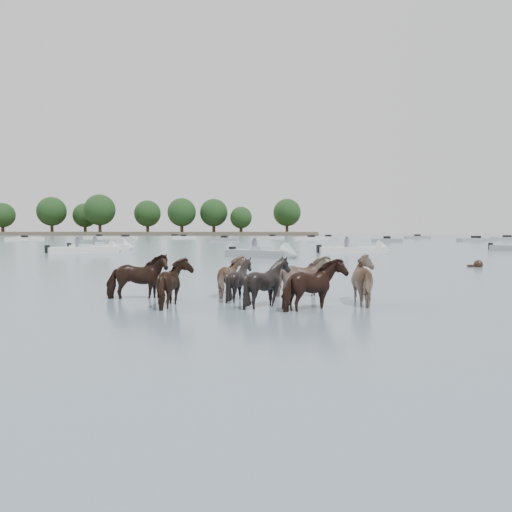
{
  "coord_description": "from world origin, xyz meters",
  "views": [
    {
      "loc": [
        -0.65,
        -10.64,
        1.82
      ],
      "look_at": [
        -1.32,
        3.1,
        1.1
      ],
      "focal_mm": 35.9,
      "sensor_mm": 36.0,
      "label": 1
    }
  ],
  "objects": [
    {
      "name": "ground",
      "position": [
        0.0,
        0.0,
        0.0
      ],
      "size": [
        400.0,
        400.0,
        0.0
      ],
      "primitive_type": "plane",
      "color": "#4C616D",
      "rests_on": "ground"
    },
    {
      "name": "shoreline",
      "position": [
        -70.0,
        150.0,
        0.5
      ],
      "size": [
        160.0,
        30.0,
        1.0
      ],
      "primitive_type": "cube",
      "color": "#4C4233",
      "rests_on": "ground"
    },
    {
      "name": "pony_herd",
      "position": [
        -1.26,
        2.06,
        0.49
      ],
      "size": [
        7.62,
        3.89,
        1.38
      ],
      "color": "black",
      "rests_on": "ground"
    },
    {
      "name": "swimming_pony",
      "position": [
        8.82,
        14.47,
        0.1
      ],
      "size": [
        0.72,
        0.44,
        0.44
      ],
      "color": "black",
      "rests_on": "ground"
    },
    {
      "name": "motorboat_a",
      "position": [
        -15.12,
        28.14,
        0.23
      ],
      "size": [
        5.58,
        4.26,
        1.92
      ],
      "rotation": [
        0.0,
        0.0,
        0.55
      ],
      "color": "silver",
      "rests_on": "ground"
    },
    {
      "name": "motorboat_b",
      "position": [
        -1.34,
        22.05,
        0.23
      ],
      "size": [
        5.21,
        4.23,
        1.92
      ],
      "rotation": [
        0.0,
        0.0,
        -0.59
      ],
      "color": "gray",
      "rests_on": "ground"
    },
    {
      "name": "motorboat_c",
      "position": [
        5.51,
        28.61,
        0.23
      ],
      "size": [
        5.82,
        2.37,
        1.92
      ],
      "rotation": [
        0.0,
        0.0,
        0.14
      ],
      "color": "silver",
      "rests_on": "ground"
    },
    {
      "name": "motorboat_f",
      "position": [
        -15.74,
        33.43,
        0.23
      ],
      "size": [
        5.63,
        3.39,
        1.92
      ],
      "rotation": [
        0.0,
        0.0,
        0.36
      ],
      "color": "silver",
      "rests_on": "ground"
    },
    {
      "name": "distant_flotilla",
      "position": [
        0.2,
        76.39,
        0.26
      ],
      "size": [
        102.22,
        29.08,
        0.93
      ],
      "color": "gray",
      "rests_on": "ground"
    },
    {
      "name": "treeline",
      "position": [
        -63.73,
        148.32,
        6.7
      ],
      "size": [
        151.99,
        24.34,
        12.59
      ],
      "color": "#382619",
      "rests_on": "ground"
    }
  ]
}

